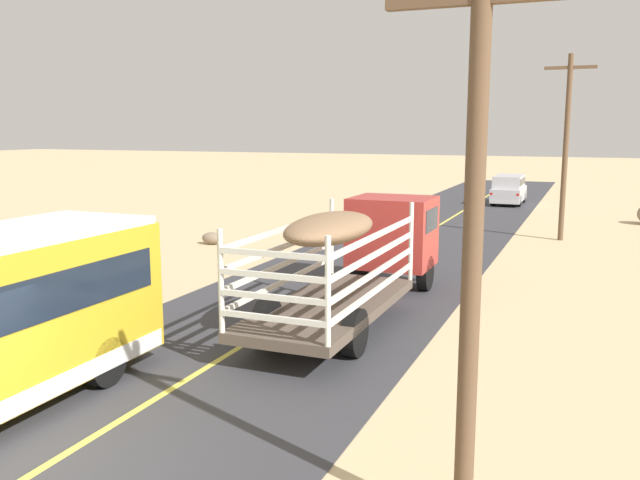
% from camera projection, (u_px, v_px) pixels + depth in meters
% --- Properties ---
extents(ground_plane, '(240.00, 240.00, 0.00)m').
position_uv_depth(ground_plane, '(39.00, 471.00, 9.95)').
color(ground_plane, '#CCB284').
extents(road_surface, '(8.00, 120.00, 0.02)m').
position_uv_depth(road_surface, '(39.00, 471.00, 9.95)').
color(road_surface, '#38383D').
rests_on(road_surface, ground).
extents(road_centre_line, '(0.16, 117.60, 0.00)m').
position_uv_depth(road_centre_line, '(39.00, 470.00, 9.95)').
color(road_centre_line, '#D8CC4C').
rests_on(road_centre_line, road_surface).
extents(livestock_truck, '(2.53, 9.70, 3.02)m').
position_uv_depth(livestock_truck, '(371.00, 243.00, 19.16)').
color(livestock_truck, '#B2332D').
rests_on(livestock_truck, road_surface).
extents(car_far, '(1.90, 4.62, 1.93)m').
position_uv_depth(car_far, '(509.00, 188.00, 44.75)').
color(car_far, silver).
rests_on(car_far, road_surface).
extents(power_pole_near, '(2.20, 0.24, 7.08)m').
position_uv_depth(power_pole_near, '(473.00, 235.00, 7.81)').
color(power_pole_near, brown).
rests_on(power_pole_near, ground).
extents(power_pole_mid, '(2.20, 0.24, 8.30)m').
position_uv_depth(power_pole_mid, '(566.00, 142.00, 29.81)').
color(power_pole_mid, brown).
rests_on(power_pole_mid, ground).
extents(boulder_near_shoulder, '(0.95, 0.64, 0.54)m').
position_uv_depth(boulder_near_shoulder, '(212.00, 238.00, 29.40)').
color(boulder_near_shoulder, '#84705B').
rests_on(boulder_near_shoulder, ground).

